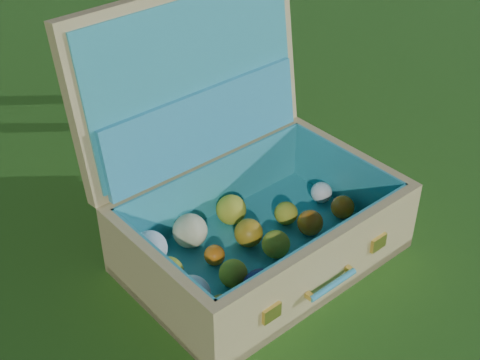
# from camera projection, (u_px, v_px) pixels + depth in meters

# --- Properties ---
(ground) EXTENTS (60.00, 60.00, 0.00)m
(ground) POSITION_uv_depth(u_px,v_px,m) (269.00, 279.00, 1.70)
(ground) COLOR #215114
(ground) RESTS_ON ground
(suitcase) EXTENTS (0.69, 0.60, 0.65)m
(suitcase) POSITION_uv_depth(u_px,v_px,m) (236.00, 187.00, 1.71)
(suitcase) COLOR tan
(suitcase) RESTS_ON ground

